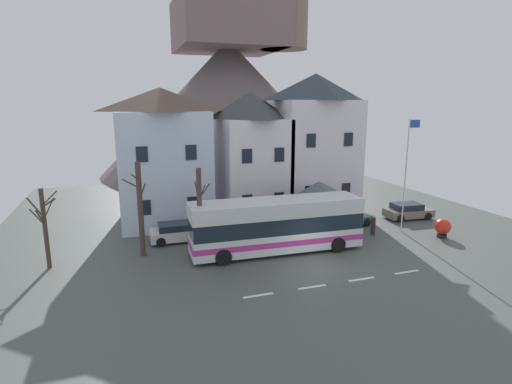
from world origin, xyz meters
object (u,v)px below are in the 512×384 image
Objects in this scene: public_bench at (291,218)px; bare_tree_00 at (45,225)px; pedestrian_01 at (354,220)px; townhouse_01 at (250,155)px; transit_bus at (277,226)px; bus_shelter at (318,190)px; parked_car_02 at (346,218)px; pedestrian_00 at (357,226)px; parked_car_00 at (408,211)px; pedestrian_02 at (373,224)px; bare_tree_01 at (140,209)px; hilltop_castle at (230,102)px; flagpole at (407,169)px; parked_car_01 at (177,232)px; harbour_buoy at (443,227)px; townhouse_00 at (163,157)px; townhouse_02 at (314,144)px; bare_tree_02 at (200,213)px.

bare_tree_00 reaches higher than public_bench.
townhouse_01 is at bearing 128.93° from pedestrian_01.
transit_bus is 6.30m from bus_shelter.
parked_car_02 is 2.89× the size of pedestrian_00.
bus_shelter is at bearing -46.46° from public_bench.
pedestrian_02 is (-5.24, -2.70, 0.14)m from parked_car_00.
bare_tree_01 is at bearing 175.56° from pedestrian_00.
hilltop_castle is 30.19m from parked_car_00.
pedestrian_01 is (1.61, -29.36, -8.69)m from hilltop_castle.
bare_tree_01 is at bearing 3.33° from bare_tree_00.
transit_bus is at bearing -174.94° from flagpole.
bare_tree_00 is (-21.57, 0.82, 1.81)m from pedestrian_02.
flagpole is at bearing -129.82° from parked_car_00.
pedestrian_01 is 4.98m from public_bench.
bare_tree_00 is at bearing 174.59° from transit_bus.
pedestrian_01 is at bearing 0.85° from bare_tree_00.
harbour_buoy is (18.12, -5.29, 0.11)m from parked_car_01.
townhouse_01 is 7.24× the size of pedestrian_00.
bare_tree_00 is at bearing 178.01° from flagpole.
flagpole is at bearing -26.03° from townhouse_00.
townhouse_02 is 3.11× the size of parked_car_01.
public_bench is at bearing 138.12° from pedestrian_01.
townhouse_00 is 11.17m from public_bench.
parked_car_02 is at bearing 82.01° from pedestrian_01.
parked_car_01 is at bearing -176.47° from parked_car_00.
pedestrian_00 is 1.40m from pedestrian_02.
bus_shelter is 3.99m from pedestrian_00.
transit_bus is at bearing -56.15° from townhouse_00.
transit_bus is at bearing -159.63° from parked_car_00.
townhouse_01 is 2.17× the size of bare_tree_00.
parked_car_00 is 2.69× the size of pedestrian_02.
townhouse_00 reaches higher than bare_tree_02.
parked_car_01 reaches higher than public_bench.
parked_car_01 is at bearing 16.75° from bare_tree_00.
pedestrian_01 is 6.20m from harbour_buoy.
pedestrian_00 is at bearing -92.68° from townhouse_02.
parked_car_00 is at bearing -15.57° from townhouse_00.
public_bench is at bearing 146.03° from parked_car_02.
bus_shelter is 18.59m from bare_tree_00.
townhouse_00 is 1.86× the size of bare_tree_02.
townhouse_00 reaches higher than pedestrian_00.
bare_tree_02 is (0.90, -3.90, 2.31)m from parked_car_01.
parked_car_01 is at bearing 167.09° from pedestrian_02.
bare_tree_00 is 8.83m from bare_tree_02.
pedestrian_02 is 1.05× the size of public_bench.
hilltop_castle is 34.46m from harbour_buoy.
bus_shelter reaches higher than parked_car_00.
townhouse_01 is at bearing 118.57° from public_bench.
parked_car_01 is 8.36m from bare_tree_00.
flagpole is (5.64, -2.84, 1.75)m from bus_shelter.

